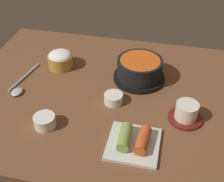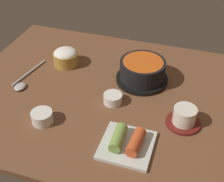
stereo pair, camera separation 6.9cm
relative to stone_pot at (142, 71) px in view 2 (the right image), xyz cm
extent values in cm
cube|color=brown|center=(-9.05, -10.63, -5.01)|extent=(100.00, 76.00, 2.00)
cylinder|color=black|center=(0.00, 0.00, -3.33)|extent=(18.26, 18.26, 1.35)
cylinder|color=black|center=(0.00, 0.00, 0.65)|extent=(15.77, 15.77, 6.62)
cylinder|color=#D15619|center=(0.00, 0.00, 3.66)|extent=(13.88, 13.88, 0.60)
cylinder|color=#B78C38|center=(-29.95, 1.44, -1.55)|extent=(9.26, 9.26, 4.92)
ellipsoid|color=white|center=(-29.95, 1.44, 0.91)|extent=(8.52, 8.52, 3.24)
cylinder|color=maroon|center=(16.90, -17.47, -3.61)|extent=(10.41, 10.41, 0.80)
cylinder|color=silver|center=(16.90, -17.47, -0.64)|extent=(6.82, 6.82, 5.14)
cylinder|color=#C6D18C|center=(16.90, -17.47, 1.64)|extent=(5.79, 5.79, 0.40)
cylinder|color=white|center=(-6.13, -14.59, -2.39)|extent=(6.07, 6.07, 3.23)
cylinder|color=#386B2D|center=(-6.13, -14.59, -1.07)|extent=(4.98, 4.98, 0.50)
cube|color=silver|center=(3.27, -31.31, -3.51)|extent=(14.30, 14.30, 1.00)
cylinder|color=#7A9E47|center=(0.76, -31.31, -1.32)|extent=(3.68, 8.69, 3.38)
cylinder|color=#C64C23|center=(5.77, -31.31, -1.32)|extent=(4.03, 8.81, 3.38)
cylinder|color=white|center=(-23.52, -29.59, -2.16)|extent=(6.45, 6.45, 3.70)
cylinder|color=#386B2D|center=(-23.52, -29.59, -0.60)|extent=(5.29, 5.29, 0.50)
cylinder|color=#B7B7BC|center=(-40.36, -8.47, -3.61)|extent=(3.94, 17.69, 0.80)
ellipsoid|color=#B7B7BC|center=(-38.78, -17.25, -3.29)|extent=(3.60, 4.68, 1.26)
camera|label=1|loc=(10.01, -87.92, 60.26)|focal=48.70mm
camera|label=2|loc=(16.64, -86.11, 60.26)|focal=48.70mm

